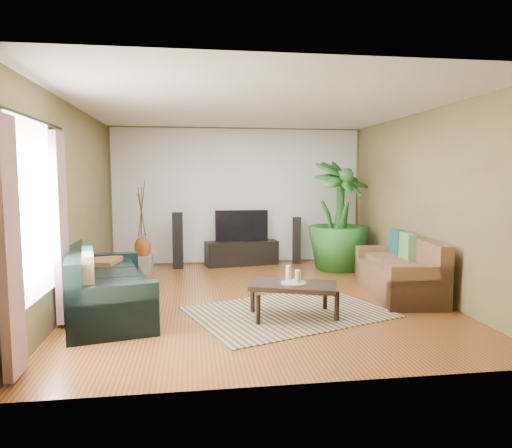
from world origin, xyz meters
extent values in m
plane|color=brown|center=(0.00, 0.00, 0.00)|extent=(5.50, 5.50, 0.00)
plane|color=white|center=(0.00, 0.00, 2.70)|extent=(5.50, 5.50, 0.00)
plane|color=olive|center=(0.00, 2.75, 1.35)|extent=(5.00, 0.00, 5.00)
plane|color=olive|center=(0.00, -2.75, 1.35)|extent=(5.00, 0.00, 5.00)
plane|color=olive|center=(-2.50, 0.00, 1.35)|extent=(0.00, 5.50, 5.50)
plane|color=olive|center=(2.50, 0.00, 1.35)|extent=(0.00, 5.50, 5.50)
plane|color=white|center=(0.00, 2.74, 1.35)|extent=(4.90, 0.00, 4.90)
plane|color=white|center=(-2.48, -1.60, 1.40)|extent=(0.00, 1.80, 1.80)
cube|color=gray|center=(-2.43, -2.35, 1.15)|extent=(0.08, 0.35, 2.20)
cube|color=gray|center=(-2.43, -0.85, 1.15)|extent=(0.08, 0.35, 2.20)
cylinder|color=black|center=(-2.43, -1.60, 2.30)|extent=(0.03, 1.90, 0.03)
cube|color=black|center=(-1.99, -0.44, 0.42)|extent=(1.42, 2.38, 0.85)
cube|color=brown|center=(2.07, -0.11, 0.42)|extent=(0.99, 1.87, 0.85)
cube|color=tan|center=(0.29, -0.75, 0.01)|extent=(2.82, 2.39, 0.01)
cube|color=black|center=(0.31, -0.94, 0.21)|extent=(1.17, 0.88, 0.42)
cylinder|color=#9A9994|center=(0.31, -0.94, 0.43)|extent=(0.32, 0.32, 0.01)
cylinder|color=beige|center=(0.25, -0.91, 0.54)|extent=(0.07, 0.07, 0.21)
cylinder|color=beige|center=(0.35, -0.98, 0.52)|extent=(0.07, 0.07, 0.16)
cylinder|color=white|center=(0.38, -0.88, 0.51)|extent=(0.07, 0.07, 0.13)
cube|color=black|center=(0.04, 2.50, 0.24)|extent=(1.47, 0.65, 0.47)
cube|color=black|center=(0.04, 2.50, 0.78)|extent=(1.04, 0.06, 0.61)
cube|color=black|center=(-1.20, 2.33, 0.53)|extent=(0.20, 0.22, 1.06)
cube|color=black|center=(1.15, 2.50, 0.46)|extent=(0.21, 0.22, 0.93)
imported|color=#1D541C|center=(1.78, 1.80, 1.01)|extent=(1.55, 1.55, 2.03)
cylinder|color=black|center=(1.78, 1.80, 0.15)|extent=(0.37, 0.37, 0.29)
cube|color=gray|center=(-1.81, 1.98, 0.16)|extent=(0.35, 0.35, 0.32)
ellipsoid|color=brown|center=(-1.81, 1.98, 0.46)|extent=(0.29, 0.29, 0.41)
cube|color=brown|center=(-2.25, 0.25, 0.29)|extent=(0.63, 0.63, 0.58)
camera|label=1|loc=(-0.92, -6.34, 1.74)|focal=32.00mm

